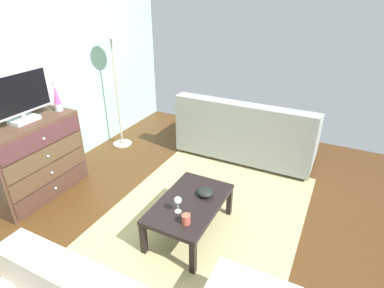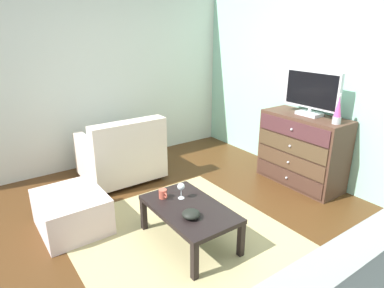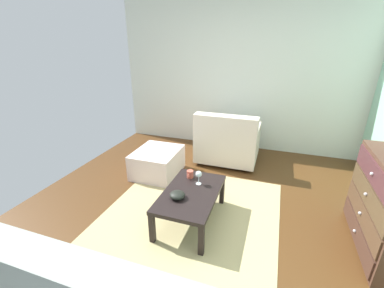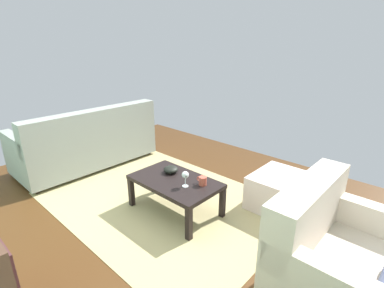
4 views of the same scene
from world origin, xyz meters
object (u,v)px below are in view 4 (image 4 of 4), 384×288
object	(u,v)px
ottoman	(287,194)
wine_glass	(185,175)
mug	(203,181)
bowl_decorative	(171,169)
coffee_table	(175,184)
armchair	(340,263)
couch_large	(88,143)

from	to	relation	value
ottoman	wine_glass	bearing A→B (deg)	51.52
mug	bowl_decorative	distance (m)	0.43
wine_glass	bowl_decorative	world-z (taller)	wine_glass
bowl_decorative	coffee_table	bearing A→B (deg)	149.89
coffee_table	wine_glass	size ratio (longest dim) A/B	5.76
armchair	couch_large	bearing A→B (deg)	-0.94
coffee_table	mug	bearing A→B (deg)	-158.78
armchair	ottoman	distance (m)	1.16
bowl_decorative	armchair	size ratio (longest dim) A/B	0.17
wine_glass	ottoman	size ratio (longest dim) A/B	0.22
wine_glass	ottoman	world-z (taller)	wine_glass
armchair	bowl_decorative	bearing A→B (deg)	-5.10
wine_glass	armchair	distance (m)	1.42
mug	bowl_decorative	xyz separation A→B (m)	(0.43, 0.02, -0.01)
coffee_table	armchair	size ratio (longest dim) A/B	0.97
bowl_decorative	armchair	world-z (taller)	armchair
coffee_table	mug	distance (m)	0.31
bowl_decorative	couch_large	xyz separation A→B (m)	(1.59, 0.10, -0.06)
wine_glass	ottoman	distance (m)	1.11
coffee_table	couch_large	world-z (taller)	couch_large
wine_glass	bowl_decorative	bearing A→B (deg)	-19.83
bowl_decorative	mug	bearing A→B (deg)	-177.59
coffee_table	couch_large	xyz separation A→B (m)	(1.74, 0.01, 0.02)
couch_large	armchair	bearing A→B (deg)	179.06
mug	couch_large	xyz separation A→B (m)	(2.02, 0.12, -0.07)
mug	armchair	size ratio (longest dim) A/B	0.12
mug	bowl_decorative	size ratio (longest dim) A/B	0.73
armchair	ottoman	xyz separation A→B (m)	(0.75, -0.88, -0.16)
wine_glass	couch_large	distance (m)	1.92
wine_glass	couch_large	bearing A→B (deg)	-0.52
couch_large	mug	bearing A→B (deg)	-176.63
coffee_table	couch_large	bearing A→B (deg)	0.39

